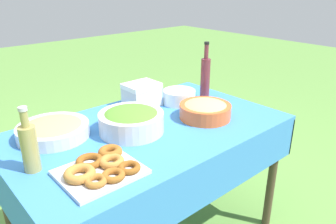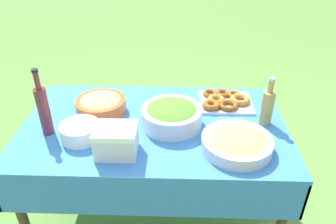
% 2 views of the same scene
% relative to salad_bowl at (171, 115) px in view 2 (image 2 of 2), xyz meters
% --- Properties ---
extents(ground_plane, '(14.00, 14.00, 0.00)m').
position_rel_salad_bowl_xyz_m(ground_plane, '(-0.10, 0.01, -0.83)').
color(ground_plane, '#609342').
extents(picnic_table, '(1.44, 0.87, 0.77)m').
position_rel_salad_bowl_xyz_m(picnic_table, '(-0.10, 0.01, -0.16)').
color(picnic_table, '#387AC6').
rests_on(picnic_table, ground_plane).
extents(salad_bowl, '(0.33, 0.33, 0.12)m').
position_rel_salad_bowl_xyz_m(salad_bowl, '(0.00, 0.00, 0.00)').
color(salad_bowl, silver).
rests_on(salad_bowl, picnic_table).
extents(pasta_bowl, '(0.28, 0.28, 0.10)m').
position_rel_salad_bowl_xyz_m(pasta_bowl, '(-0.41, 0.12, -0.01)').
color(pasta_bowl, '#E05B28').
rests_on(pasta_bowl, picnic_table).
extents(donut_platter, '(0.34, 0.29, 0.05)m').
position_rel_salad_bowl_xyz_m(donut_platter, '(0.32, 0.23, -0.04)').
color(donut_platter, silver).
rests_on(donut_platter, picnic_table).
extents(plate_stack, '(0.20, 0.20, 0.08)m').
position_rel_salad_bowl_xyz_m(plate_stack, '(-0.46, -0.14, -0.02)').
color(plate_stack, white).
rests_on(plate_stack, picnic_table).
extents(olive_oil_bottle, '(0.07, 0.07, 0.27)m').
position_rel_salad_bowl_xyz_m(olive_oil_bottle, '(0.51, 0.03, 0.04)').
color(olive_oil_bottle, '#998E4C').
rests_on(olive_oil_bottle, picnic_table).
extents(wine_bottle, '(0.06, 0.06, 0.36)m').
position_rel_salad_bowl_xyz_m(wine_bottle, '(-0.64, -0.10, 0.08)').
color(wine_bottle, maroon).
rests_on(wine_bottle, picnic_table).
extents(bread_bowl, '(0.35, 0.35, 0.08)m').
position_rel_salad_bowl_xyz_m(bread_bowl, '(0.32, -0.20, -0.02)').
color(bread_bowl, silver).
rests_on(bread_bowl, picnic_table).
extents(cooler_box, '(0.20, 0.16, 0.14)m').
position_rel_salad_bowl_xyz_m(cooler_box, '(-0.26, -0.25, 0.01)').
color(cooler_box, silver).
rests_on(cooler_box, picnic_table).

